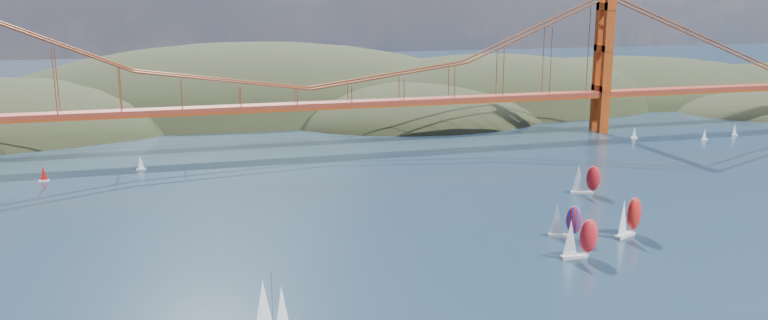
{
  "coord_description": "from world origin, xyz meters",
  "views": [
    {
      "loc": [
        -47.48,
        -87.58,
        56.61
      ],
      "look_at": [
        2.69,
        90.0,
        14.8
      ],
      "focal_mm": 35.0,
      "sensor_mm": 36.0,
      "label": 1
    }
  ],
  "objects_px": {
    "racer_0": "(579,238)",
    "racer_rwb": "(565,220)",
    "sloop_navy": "(269,311)",
    "racer_1": "(628,216)",
    "racer_3": "(585,179)"
  },
  "relations": [
    {
      "from": "racer_0",
      "to": "racer_rwb",
      "type": "height_order",
      "value": "racer_0"
    },
    {
      "from": "sloop_navy",
      "to": "racer_rwb",
      "type": "bearing_deg",
      "value": -5.78
    },
    {
      "from": "racer_0",
      "to": "racer_1",
      "type": "height_order",
      "value": "racer_1"
    },
    {
      "from": "racer_0",
      "to": "racer_1",
      "type": "relative_size",
      "value": 0.95
    },
    {
      "from": "racer_0",
      "to": "racer_1",
      "type": "xyz_separation_m",
      "value": [
        18.84,
        10.13,
        0.25
      ]
    },
    {
      "from": "sloop_navy",
      "to": "racer_3",
      "type": "xyz_separation_m",
      "value": [
        98.4,
        68.09,
        -1.07
      ]
    },
    {
      "from": "sloop_navy",
      "to": "racer_rwb",
      "type": "distance_m",
      "value": 81.58
    },
    {
      "from": "racer_1",
      "to": "racer_rwb",
      "type": "xyz_separation_m",
      "value": [
        -14.76,
        3.33,
        -0.7
      ]
    },
    {
      "from": "sloop_navy",
      "to": "racer_0",
      "type": "height_order",
      "value": "sloop_navy"
    },
    {
      "from": "racer_3",
      "to": "sloop_navy",
      "type": "bearing_deg",
      "value": -126.81
    },
    {
      "from": "racer_0",
      "to": "racer_rwb",
      "type": "relative_size",
      "value": 1.11
    },
    {
      "from": "racer_3",
      "to": "racer_rwb",
      "type": "bearing_deg",
      "value": -108.45
    },
    {
      "from": "sloop_navy",
      "to": "racer_1",
      "type": "xyz_separation_m",
      "value": [
        88.37,
        31.82,
        -0.64
      ]
    },
    {
      "from": "sloop_navy",
      "to": "racer_rwb",
      "type": "relative_size",
      "value": 1.42
    },
    {
      "from": "racer_1",
      "to": "racer_rwb",
      "type": "bearing_deg",
      "value": 142.26
    }
  ]
}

